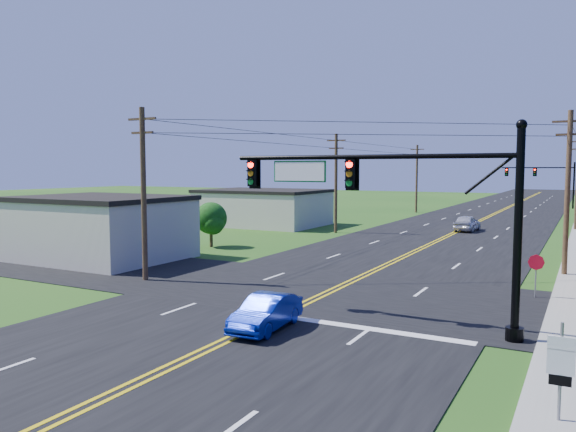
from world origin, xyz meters
The scene contains 16 objects.
ground centered at (0.00, 0.00, 0.00)m, with size 260.00×260.00×0.00m, color #1D4714.
road_main centered at (0.00, 50.00, 0.02)m, with size 16.00×220.00×0.04m, color black.
road_cross centered at (0.00, 12.00, 0.02)m, with size 70.00×10.00×0.04m, color black.
signal_mast_main centered at (4.34, 8.00, 4.75)m, with size 11.30×0.60×7.48m.
signal_mast_far centered at (4.44, 80.00, 4.55)m, with size 10.98×0.60×7.48m.
cream_bldg_near centered at (-17.00, 14.00, 2.06)m, with size 10.20×8.20×4.10m.
cream_bldg_far centered at (-19.00, 38.00, 1.86)m, with size 12.20×9.20×3.70m.
utility_pole_left_a centered at (-9.50, 10.00, 4.72)m, with size 1.80×0.28×9.00m.
utility_pole_left_b centered at (-9.50, 35.00, 4.72)m, with size 1.80×0.28×9.00m.
utility_pole_left_c centered at (-9.50, 62.00, 4.72)m, with size 1.80×0.28×9.00m.
utility_pole_right_a centered at (9.80, 22.00, 4.72)m, with size 1.80×0.28×9.00m.
tree_left centered at (-14.00, 22.00, 2.16)m, with size 2.40×2.40×3.37m.
blue_car centered at (0.69, 5.19, 0.62)m, with size 1.31×3.76×1.24m, color #061A93.
distant_car centered at (0.87, 41.91, 0.75)m, with size 1.78×4.43×1.51m, color silver.
route_sign centered at (10.43, 1.92, 1.38)m, with size 0.59×0.10×2.37m.
stop_sign centered at (8.86, 15.31, 1.45)m, with size 0.71×0.09×2.01m.
Camera 1 is at (10.85, -12.02, 5.86)m, focal length 35.00 mm.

